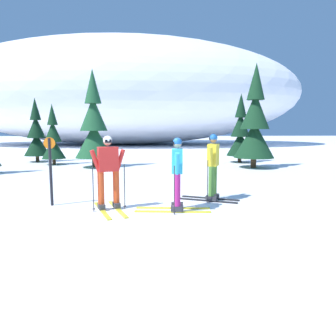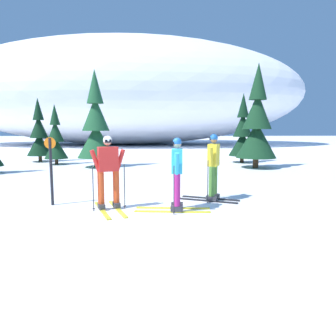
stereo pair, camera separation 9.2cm
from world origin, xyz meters
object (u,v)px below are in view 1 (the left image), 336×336
(pine_tree_center_left, at_px, (53,139))
(skier_yellow_jacket, at_px, (213,166))
(pine_tree_right, at_px, (240,134))
(skier_cyan_jacket, at_px, (177,173))
(pine_tree_far_right, at_px, (255,125))
(trail_marker_post, at_px, (50,168))
(skier_red_jacket, at_px, (108,171))
(pine_tree_left, at_px, (36,135))
(pine_tree_center_right, at_px, (94,127))

(pine_tree_center_left, bearing_deg, skier_yellow_jacket, -50.85)
(pine_tree_right, bearing_deg, skier_cyan_jacket, -111.58)
(skier_cyan_jacket, distance_m, pine_tree_far_right, 8.85)
(pine_tree_far_right, xyz_separation_m, trail_marker_post, (-7.14, -7.18, -1.08))
(skier_cyan_jacket, bearing_deg, skier_yellow_jacket, 45.77)
(skier_red_jacket, xyz_separation_m, pine_tree_center_left, (-4.20, 9.23, 0.37))
(skier_yellow_jacket, relative_size, pine_tree_right, 0.47)
(pine_tree_left, height_order, trail_marker_post, pine_tree_left)
(pine_tree_right, height_order, pine_tree_far_right, pine_tree_far_right)
(skier_cyan_jacket, bearing_deg, pine_tree_right, 68.42)
(skier_cyan_jacket, distance_m, pine_tree_right, 10.86)
(skier_red_jacket, distance_m, pine_tree_center_left, 10.14)
(skier_red_jacket, height_order, pine_tree_left, pine_tree_left)
(pine_tree_center_right, distance_m, pine_tree_far_right, 7.57)
(pine_tree_center_right, bearing_deg, skier_yellow_jacket, -57.96)
(pine_tree_center_right, bearing_deg, pine_tree_center_left, 152.97)
(pine_tree_left, bearing_deg, pine_tree_far_right, -14.75)
(skier_yellow_jacket, distance_m, pine_tree_center_right, 8.51)
(skier_cyan_jacket, height_order, pine_tree_left, pine_tree_left)
(pine_tree_center_left, height_order, pine_tree_right, pine_tree_right)
(skier_yellow_jacket, bearing_deg, trail_marker_post, -173.82)
(pine_tree_left, bearing_deg, pine_tree_center_left, -45.34)
(pine_tree_left, relative_size, trail_marker_post, 2.08)
(pine_tree_center_left, height_order, trail_marker_post, pine_tree_center_left)
(skier_red_jacket, xyz_separation_m, pine_tree_left, (-5.54, 10.58, 0.54))
(pine_tree_far_right, bearing_deg, pine_tree_center_left, 170.81)
(skier_yellow_jacket, relative_size, pine_tree_far_right, 0.36)
(skier_cyan_jacket, height_order, trail_marker_post, skier_cyan_jacket)
(pine_tree_far_right, bearing_deg, skier_red_jacket, -126.57)
(skier_cyan_jacket, xyz_separation_m, pine_tree_right, (3.98, 10.08, 0.66))
(skier_cyan_jacket, relative_size, pine_tree_center_right, 0.38)
(pine_tree_left, height_order, pine_tree_center_left, pine_tree_left)
(skier_yellow_jacket, xyz_separation_m, pine_tree_left, (-8.13, 9.69, 0.55))
(pine_tree_center_right, xyz_separation_m, trail_marker_post, (0.42, -7.60, -0.98))
(pine_tree_center_left, height_order, pine_tree_center_right, pine_tree_center_right)
(pine_tree_left, relative_size, pine_tree_far_right, 0.72)
(pine_tree_center_right, bearing_deg, pine_tree_right, 14.20)
(skier_cyan_jacket, bearing_deg, pine_tree_center_right, 113.05)
(skier_cyan_jacket, distance_m, pine_tree_center_right, 8.96)
(skier_yellow_jacket, bearing_deg, pine_tree_center_right, 122.04)
(pine_tree_center_left, distance_m, pine_tree_far_right, 10.02)
(pine_tree_left, height_order, pine_tree_right, pine_tree_right)
(skier_cyan_jacket, distance_m, pine_tree_center_left, 11.02)
(skier_cyan_jacket, relative_size, pine_tree_right, 0.48)
(pine_tree_center_right, height_order, pine_tree_far_right, pine_tree_far_right)
(skier_red_jacket, distance_m, trail_marker_post, 1.54)
(pine_tree_center_right, bearing_deg, pine_tree_left, 145.22)
(pine_tree_center_right, height_order, pine_tree_right, pine_tree_center_right)
(skier_red_jacket, bearing_deg, skier_cyan_jacket, -4.97)
(pine_tree_left, xyz_separation_m, pine_tree_far_right, (11.20, -2.95, 0.56))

